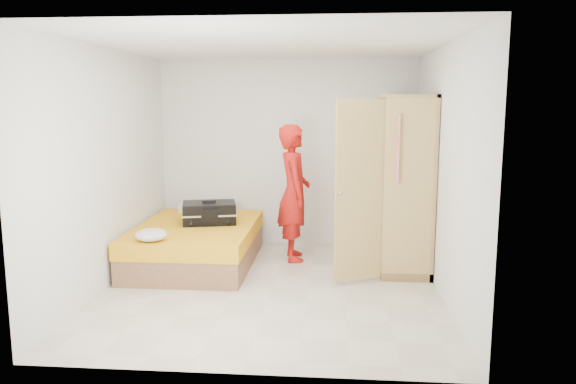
# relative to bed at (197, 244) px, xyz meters

# --- Properties ---
(room) EXTENTS (4.00, 4.02, 2.60)m
(room) POSITION_rel_bed_xyz_m (1.05, -0.83, 1.05)
(room) COLOR beige
(room) RESTS_ON ground
(bed) EXTENTS (1.42, 2.02, 0.50)m
(bed) POSITION_rel_bed_xyz_m (0.00, 0.00, 0.00)
(bed) COLOR #966744
(bed) RESTS_ON ground
(wardrobe) EXTENTS (1.12, 1.44, 2.10)m
(wardrobe) POSITION_rel_bed_xyz_m (2.50, 0.01, 0.75)
(wardrobe) COLOR tan
(wardrobe) RESTS_ON ground
(person) EXTENTS (0.53, 0.70, 1.74)m
(person) POSITION_rel_bed_xyz_m (1.20, 0.32, 0.62)
(person) COLOR red
(person) RESTS_ON ground
(suitcase) EXTENTS (0.77, 0.63, 0.29)m
(suitcase) POSITION_rel_bed_xyz_m (0.14, 0.13, 0.38)
(suitcase) COLOR black
(suitcase) RESTS_ON bed
(round_cushion) EXTENTS (0.35, 0.35, 0.13)m
(round_cushion) POSITION_rel_bed_xyz_m (-0.29, -0.84, 0.32)
(round_cushion) COLOR silver
(round_cushion) RESTS_ON bed
(pillow) EXTENTS (0.56, 0.33, 0.10)m
(pillow) POSITION_rel_bed_xyz_m (-0.17, 0.85, 0.30)
(pillow) COLOR silver
(pillow) RESTS_ON bed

